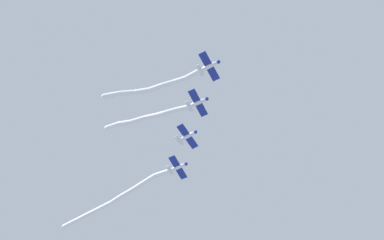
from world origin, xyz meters
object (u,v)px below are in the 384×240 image
object	(u,v)px
airplane_left_wing	(198,103)
airplane_slot	(178,167)
airplane_lead	(209,66)
airplane_right_wing	(187,136)

from	to	relation	value
airplane_left_wing	airplane_slot	distance (m)	15.30
airplane_lead	airplane_right_wing	distance (m)	15.30
airplane_lead	airplane_left_wing	xyz separation A→B (m)	(-0.08, 7.65, 0.25)
airplane_lead	airplane_left_wing	distance (m)	7.65
airplane_right_wing	airplane_slot	world-z (taller)	airplane_slot
airplane_lead	airplane_slot	distance (m)	22.96
airplane_left_wing	airplane_slot	xyz separation A→B (m)	(-0.16, 15.30, 0.50)
airplane_lead	airplane_right_wing	world-z (taller)	airplane_right_wing
airplane_lead	airplane_left_wing	world-z (taller)	airplane_left_wing
airplane_lead	airplane_slot	bearing A→B (deg)	132.32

